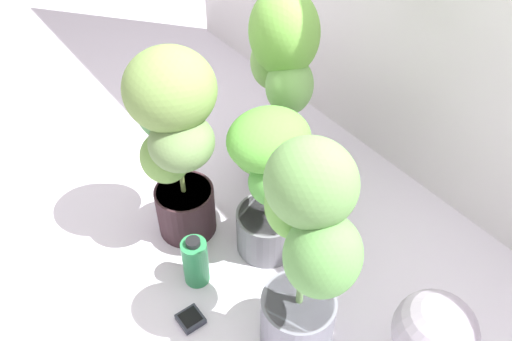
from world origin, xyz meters
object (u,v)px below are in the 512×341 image
Objects in this scene: potted_plant_front_right at (306,252)px; potted_plant_back_left at (282,82)px; potted_plant_front_left at (174,132)px; hygrometer_box at (191,319)px; potted_plant_center at (268,176)px; floor_fan at (434,335)px; nutrient_bottle at (195,261)px.

potted_plant_back_left is at bearing 146.13° from potted_plant_front_right.
potted_plant_front_left is 0.64m from hygrometer_box.
potted_plant_front_right is 1.35× the size of potted_plant_center.
potted_plant_back_left is 0.79m from potted_plant_front_right.
floor_fan is (0.70, 0.06, -0.12)m from potted_plant_center.
potted_plant_front_left reaches higher than nutrient_bottle.
potted_plant_front_left is at bearing -119.61° from hygrometer_box.
potted_plant_back_left is (-0.02, 0.48, 0.00)m from potted_plant_front_left.
nutrient_bottle is (-0.72, -0.36, -0.15)m from floor_fan.
hygrometer_box is (0.39, -0.69, -0.48)m from potted_plant_back_left.
floor_fan reaches higher than nutrient_bottle.
hygrometer_box is 0.79m from floor_fan.
potted_plant_front_right is at bearing 42.25° from floor_fan.
hygrometer_box is 0.37× the size of nutrient_bottle.
potted_plant_front_left is 3.68× the size of nutrient_bottle.
nutrient_bottle is at bearing -22.61° from potted_plant_front_left.
potted_plant_front_right reaches higher than floor_fan.
potted_plant_front_left is 0.46m from nutrient_bottle.
potted_plant_front_left is 2.08× the size of floor_fan.
nutrient_bottle is (0.25, -0.58, -0.39)m from potted_plant_back_left.
potted_plant_center is 0.40m from nutrient_bottle.
potted_plant_front_left reaches higher than floor_fan.
hygrometer_box is at bearing -39.54° from nutrient_bottle.
nutrient_bottle is (-0.13, 0.11, 0.09)m from hygrometer_box.
potted_plant_front_right is at bearing -23.05° from potted_plant_center.
potted_plant_front_right is 0.56m from nutrient_bottle.
hygrometer_box is 0.21× the size of floor_fan.
potted_plant_back_left is 1.38× the size of potted_plant_center.
nutrient_bottle is (-0.40, -0.14, -0.37)m from potted_plant_front_right.
potted_plant_front_right is (0.63, 0.04, -0.02)m from potted_plant_front_left.
potted_plant_front_right is 2.20× the size of floor_fan.
nutrient_bottle is at bearing -94.79° from potted_plant_center.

